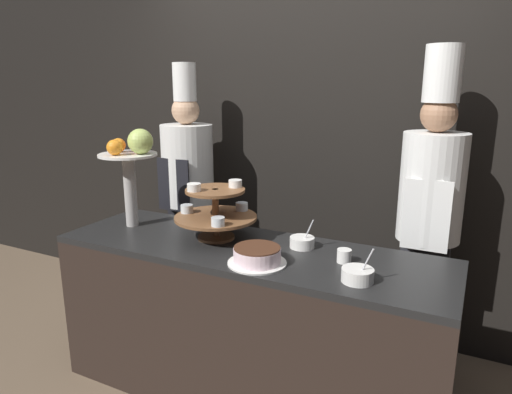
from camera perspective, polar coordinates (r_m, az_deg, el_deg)
The scene contains 10 objects.
wall_back at distance 3.16m, azimuth 7.26°, elevation 8.44°, with size 10.00×0.06×2.80m.
buffet_counter at distance 2.58m, azimuth -1.03°, elevation -15.43°, with size 2.08×0.64×0.87m.
tiered_stand at distance 2.49m, azimuth -5.07°, elevation -1.67°, with size 0.45×0.45×0.32m.
fruit_pedestal at distance 2.75m, azimuth -15.26°, elevation 4.79°, with size 0.34×0.34×0.58m.
cake_round at distance 2.18m, azimuth 0.13°, elevation -7.37°, with size 0.28×0.28×0.08m.
cup_white at distance 2.24m, azimuth 10.96°, elevation -7.24°, with size 0.07×0.07×0.06m.
serving_bowl_near at distance 2.04m, azimuth 12.58°, elevation -9.50°, with size 0.14×0.14×0.16m.
serving_bowl_far at distance 2.40m, azimuth 5.79°, elevation -5.64°, with size 0.13×0.13×0.16m.
chef_left at distance 3.27m, azimuth -8.47°, elevation 1.33°, with size 0.36×0.36×1.84m.
chef_center_left at distance 2.70m, azimuth 20.90°, elevation -1.23°, with size 0.34×0.34×1.90m.
Camera 1 is at (1.05, -1.66, 1.71)m, focal length 32.00 mm.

